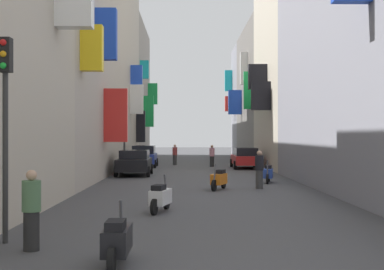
{
  "coord_description": "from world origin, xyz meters",
  "views": [
    {
      "loc": [
        -0.65,
        -4.08,
        2.33
      ],
      "look_at": [
        -0.23,
        28.71,
        2.37
      ],
      "focal_mm": 49.06,
      "sensor_mm": 36.0,
      "label": 1
    }
  ],
  "objects_px": {
    "scooter_white": "(160,197)",
    "scooter_black": "(117,240)",
    "scooter_blue": "(268,173)",
    "pedestrian_mid_street": "(31,211)",
    "scooter_orange": "(219,179)",
    "pedestrian_near_left": "(259,170)",
    "parked_car_black": "(134,162)",
    "parked_car_blue": "(144,156)",
    "parked_car_red": "(245,157)",
    "traffic_light_near_corner": "(124,126)",
    "pedestrian_near_right": "(212,156)",
    "pedestrian_crossing": "(175,155)",
    "traffic_light_far_corner": "(5,104)"
  },
  "relations": [
    {
      "from": "parked_car_black",
      "to": "pedestrian_near_left",
      "type": "bearing_deg",
      "value": -51.49
    },
    {
      "from": "pedestrian_near_right",
      "to": "parked_car_red",
      "type": "bearing_deg",
      "value": -37.99
    },
    {
      "from": "parked_car_black",
      "to": "pedestrian_near_left",
      "type": "xyz_separation_m",
      "value": [
        6.23,
        -7.83,
        0.06
      ]
    },
    {
      "from": "scooter_black",
      "to": "pedestrian_near_right",
      "type": "bearing_deg",
      "value": 83.82
    },
    {
      "from": "scooter_black",
      "to": "pedestrian_mid_street",
      "type": "bearing_deg",
      "value": 146.04
    },
    {
      "from": "parked_car_red",
      "to": "scooter_black",
      "type": "distance_m",
      "value": 28.44
    },
    {
      "from": "pedestrian_crossing",
      "to": "parked_car_black",
      "type": "bearing_deg",
      "value": -101.4
    },
    {
      "from": "parked_car_black",
      "to": "pedestrian_near_right",
      "type": "bearing_deg",
      "value": 59.09
    },
    {
      "from": "scooter_white",
      "to": "scooter_orange",
      "type": "bearing_deg",
      "value": 71.44
    },
    {
      "from": "pedestrian_near_right",
      "to": "traffic_light_far_corner",
      "type": "height_order",
      "value": "traffic_light_far_corner"
    },
    {
      "from": "traffic_light_far_corner",
      "to": "parked_car_black",
      "type": "bearing_deg",
      "value": 87.27
    },
    {
      "from": "pedestrian_crossing",
      "to": "pedestrian_near_right",
      "type": "relative_size",
      "value": 1.0
    },
    {
      "from": "scooter_white",
      "to": "pedestrian_mid_street",
      "type": "relative_size",
      "value": 1.06
    },
    {
      "from": "scooter_orange",
      "to": "pedestrian_near_left",
      "type": "bearing_deg",
      "value": 12.56
    },
    {
      "from": "scooter_orange",
      "to": "pedestrian_mid_street",
      "type": "height_order",
      "value": "pedestrian_mid_street"
    },
    {
      "from": "scooter_orange",
      "to": "pedestrian_crossing",
      "type": "xyz_separation_m",
      "value": [
        -2.27,
        18.95,
        0.34
      ]
    },
    {
      "from": "traffic_light_near_corner",
      "to": "traffic_light_far_corner",
      "type": "relative_size",
      "value": 0.98
    },
    {
      "from": "parked_car_black",
      "to": "parked_car_red",
      "type": "distance_m",
      "value": 9.77
    },
    {
      "from": "scooter_orange",
      "to": "scooter_blue",
      "type": "bearing_deg",
      "value": 51.75
    },
    {
      "from": "scooter_blue",
      "to": "scooter_orange",
      "type": "bearing_deg",
      "value": -128.25
    },
    {
      "from": "parked_car_black",
      "to": "scooter_orange",
      "type": "bearing_deg",
      "value": -61.69
    },
    {
      "from": "parked_car_black",
      "to": "scooter_orange",
      "type": "height_order",
      "value": "parked_car_black"
    },
    {
      "from": "pedestrian_mid_street",
      "to": "parked_car_black",
      "type": "bearing_deg",
      "value": 89.62
    },
    {
      "from": "scooter_orange",
      "to": "scooter_white",
      "type": "bearing_deg",
      "value": -108.56
    },
    {
      "from": "parked_car_blue",
      "to": "pedestrian_near_right",
      "type": "bearing_deg",
      "value": 2.51
    },
    {
      "from": "pedestrian_near_left",
      "to": "pedestrian_near_right",
      "type": "relative_size",
      "value": 1.03
    },
    {
      "from": "parked_car_blue",
      "to": "scooter_black",
      "type": "bearing_deg",
      "value": -86.4
    },
    {
      "from": "scooter_white",
      "to": "pedestrian_near_left",
      "type": "distance_m",
      "value": 8.04
    },
    {
      "from": "scooter_orange",
      "to": "pedestrian_crossing",
      "type": "distance_m",
      "value": 19.08
    },
    {
      "from": "traffic_light_near_corner",
      "to": "parked_car_blue",
      "type": "bearing_deg",
      "value": 81.03
    },
    {
      "from": "parked_car_black",
      "to": "traffic_light_near_corner",
      "type": "relative_size",
      "value": 0.91
    },
    {
      "from": "pedestrian_mid_street",
      "to": "scooter_blue",
      "type": "bearing_deg",
      "value": 64.63
    },
    {
      "from": "parked_car_black",
      "to": "parked_car_blue",
      "type": "height_order",
      "value": "parked_car_blue"
    },
    {
      "from": "parked_car_blue",
      "to": "pedestrian_mid_street",
      "type": "bearing_deg",
      "value": -90.09
    },
    {
      "from": "scooter_white",
      "to": "scooter_blue",
      "type": "xyz_separation_m",
      "value": [
        4.86,
        9.94,
        0.0
      ]
    },
    {
      "from": "traffic_light_near_corner",
      "to": "pedestrian_near_right",
      "type": "bearing_deg",
      "value": 42.89
    },
    {
      "from": "parked_car_red",
      "to": "pedestrian_mid_street",
      "type": "xyz_separation_m",
      "value": [
        -7.39,
        -26.63,
        0.05
      ]
    },
    {
      "from": "pedestrian_mid_street",
      "to": "pedestrian_crossing",
      "type": "bearing_deg",
      "value": 85.74
    },
    {
      "from": "parked_car_red",
      "to": "scooter_blue",
      "type": "relative_size",
      "value": 2.42
    },
    {
      "from": "scooter_white",
      "to": "traffic_light_near_corner",
      "type": "relative_size",
      "value": 0.4
    },
    {
      "from": "scooter_white",
      "to": "pedestrian_mid_street",
      "type": "distance_m",
      "value": 5.81
    },
    {
      "from": "parked_car_blue",
      "to": "pedestrian_near_left",
      "type": "distance_m",
      "value": 17.13
    },
    {
      "from": "scooter_orange",
      "to": "pedestrian_near_left",
      "type": "height_order",
      "value": "pedestrian_near_left"
    },
    {
      "from": "parked_car_red",
      "to": "pedestrian_crossing",
      "type": "xyz_separation_m",
      "value": [
        -5.1,
        4.18,
        0.04
      ]
    },
    {
      "from": "scooter_white",
      "to": "traffic_light_near_corner",
      "type": "xyz_separation_m",
      "value": [
        -3.15,
        17.63,
        2.5
      ]
    },
    {
      "from": "scooter_white",
      "to": "scooter_black",
      "type": "distance_m",
      "value": 6.59
    },
    {
      "from": "parked_car_blue",
      "to": "parked_car_black",
      "type": "bearing_deg",
      "value": -89.36
    },
    {
      "from": "scooter_blue",
      "to": "parked_car_black",
      "type": "bearing_deg",
      "value": 145.55
    },
    {
      "from": "parked_car_red",
      "to": "pedestrian_near_left",
      "type": "xyz_separation_m",
      "value": [
        -1.03,
        -14.36,
        0.07
      ]
    },
    {
      "from": "scooter_black",
      "to": "pedestrian_near_right",
      "type": "xyz_separation_m",
      "value": [
        3.21,
        29.69,
        0.35
      ]
    }
  ]
}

